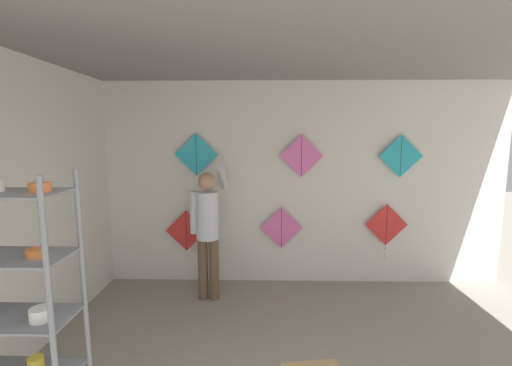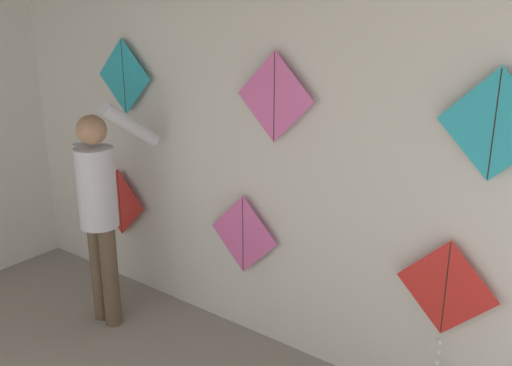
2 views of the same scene
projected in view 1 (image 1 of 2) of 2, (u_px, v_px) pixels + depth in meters
The scene contains 9 objects.
back_panel at pixel (290, 184), 4.76m from camera, with size 5.89×0.06×2.80m, color silver.
ceiling_slab at pixel (314, 34), 2.56m from camera, with size 5.89×4.79×0.04m, color gray.
shopkeeper at pixel (208, 224), 4.26m from camera, with size 0.44×0.59×1.73m.
kite_0 at pixel (186, 231), 4.79m from camera, with size 0.58×0.01×0.58m.
kite_1 at pixel (281, 228), 4.75m from camera, with size 0.58×0.01×0.58m.
kite_2 at pixel (386, 227), 4.72m from camera, with size 0.58×0.04×0.79m.
kite_3 at pixel (196, 155), 4.64m from camera, with size 0.58×0.01×0.58m.
kite_4 at pixel (302, 156), 4.61m from camera, with size 0.58×0.01×0.58m.
kite_5 at pixel (401, 156), 4.58m from camera, with size 0.58×0.01×0.58m.
Camera 1 is at (-0.38, -0.70, 2.07)m, focal length 24.00 mm.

